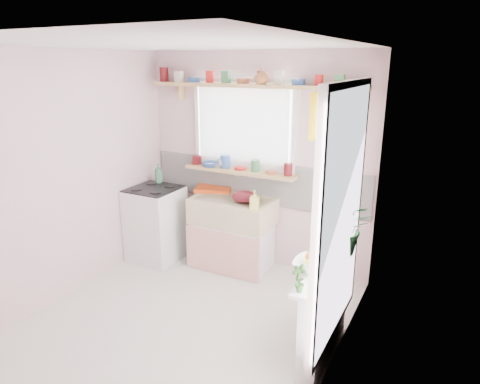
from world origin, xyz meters
The scene contains 19 objects.
room centered at (0.66, 0.86, 1.37)m, with size 3.20×3.20×3.20m.
sink_unit centered at (-0.15, 1.29, 0.43)m, with size 0.95×0.65×1.11m.
cooker centered at (-1.10, 1.05, 0.46)m, with size 0.58×0.58×0.93m.
radiator_ledge centered at (1.30, 0.20, 0.40)m, with size 0.22×0.95×0.78m.
windowsill centered at (-0.15, 1.48, 1.14)m, with size 1.40×0.22×0.04m, color tan.
pine_shelf centered at (0.00, 1.47, 2.12)m, with size 2.52×0.24×0.04m, color tan.
shelf_crockery centered at (-0.04, 1.47, 2.19)m, with size 2.47×0.11×0.12m.
sill_crockery centered at (-0.17, 1.48, 1.22)m, with size 1.35×0.11×0.12m.
dish_tray centered at (-0.53, 1.50, 0.87)m, with size 0.43×0.33×0.04m, color #D64513.
colander centered at (0.02, 1.26, 0.91)m, with size 0.28×0.28×0.13m, color #540E18.
jade_plant centered at (1.33, 0.60, 1.02)m, with size 0.44×0.38×0.49m, color #28662C.
fruit_bowl centered at (1.21, 0.17, 0.82)m, with size 0.34×0.34×0.08m, color silver.
herb_pot centered at (1.21, -0.20, 0.88)m, with size 0.11×0.08×0.21m, color #305A24.
soap_bottle_sink centered at (0.22, 1.10, 0.95)m, with size 0.09×0.09×0.20m, color #D5D55F.
sill_cup centered at (-0.37, 1.48, 1.21)m, with size 0.12×0.12×0.10m, color silver.
sill_bowl centered at (-0.53, 1.42, 1.19)m, with size 0.19×0.19×0.06m, color #31529F.
shelf_vase centered at (0.14, 1.41, 2.22)m, with size 0.16×0.16×0.17m, color #A45C32.
cooker_bottle centered at (-1.19, 1.27, 1.04)m, with size 0.09×0.09×0.24m, color #408156.
fruit centered at (1.22, 0.17, 0.88)m, with size 0.20×0.14×0.10m.
Camera 1 is at (2.11, -2.83, 2.37)m, focal length 32.00 mm.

